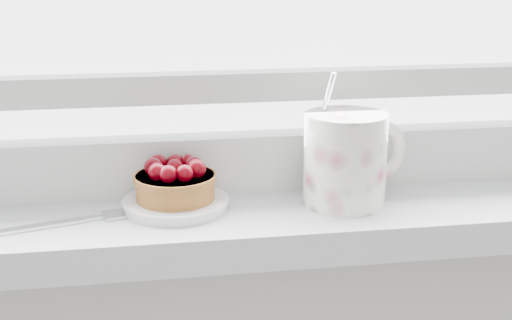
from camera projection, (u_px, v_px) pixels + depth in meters
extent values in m
cube|color=silver|center=(245.00, 221.00, 0.84)|extent=(1.60, 0.20, 0.04)
cube|color=silver|center=(237.00, 160.00, 0.90)|extent=(1.30, 0.05, 0.07)
cube|color=silver|center=(236.00, 86.00, 0.87)|extent=(1.30, 0.04, 0.04)
cylinder|color=white|center=(176.00, 204.00, 0.83)|extent=(0.12, 0.12, 0.01)
cylinder|color=brown|center=(175.00, 187.00, 0.82)|extent=(0.09, 0.09, 0.03)
cylinder|color=brown|center=(175.00, 177.00, 0.82)|extent=(0.10, 0.10, 0.01)
sphere|color=#3E0006|center=(175.00, 168.00, 0.81)|extent=(0.02, 0.02, 0.02)
sphere|color=#3E0006|center=(194.00, 165.00, 0.82)|extent=(0.02, 0.02, 0.02)
sphere|color=#3E0006|center=(188.00, 162.00, 0.84)|extent=(0.02, 0.02, 0.02)
sphere|color=#3E0006|center=(175.00, 162.00, 0.84)|extent=(0.02, 0.02, 0.02)
sphere|color=#3E0006|center=(158.00, 163.00, 0.83)|extent=(0.02, 0.02, 0.02)
sphere|color=#3E0006|center=(153.00, 167.00, 0.82)|extent=(0.02, 0.02, 0.02)
sphere|color=#3E0006|center=(157.00, 172.00, 0.80)|extent=(0.02, 0.02, 0.02)
sphere|color=#3E0006|center=(168.00, 174.00, 0.79)|extent=(0.02, 0.02, 0.02)
sphere|color=#3E0006|center=(185.00, 173.00, 0.79)|extent=(0.02, 0.02, 0.02)
sphere|color=#3E0006|center=(197.00, 169.00, 0.81)|extent=(0.02, 0.02, 0.02)
cylinder|color=white|center=(345.00, 159.00, 0.83)|extent=(0.12, 0.12, 0.11)
cylinder|color=black|center=(346.00, 118.00, 0.82)|extent=(0.08, 0.08, 0.01)
torus|color=white|center=(381.00, 151.00, 0.85)|extent=(0.08, 0.04, 0.07)
cylinder|color=silver|center=(327.00, 100.00, 0.82)|extent=(0.02, 0.03, 0.07)
cube|color=silver|center=(27.00, 228.00, 0.76)|extent=(0.12, 0.05, 0.00)
cube|color=silver|center=(94.00, 218.00, 0.79)|extent=(0.02, 0.02, 0.00)
cube|color=silver|center=(118.00, 214.00, 0.81)|extent=(0.04, 0.04, 0.00)
cube|color=silver|center=(150.00, 213.00, 0.81)|extent=(0.04, 0.01, 0.00)
cube|color=silver|center=(149.00, 210.00, 0.82)|extent=(0.04, 0.01, 0.00)
cube|color=silver|center=(147.00, 208.00, 0.82)|extent=(0.04, 0.01, 0.00)
cube|color=silver|center=(145.00, 207.00, 0.83)|extent=(0.04, 0.01, 0.00)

